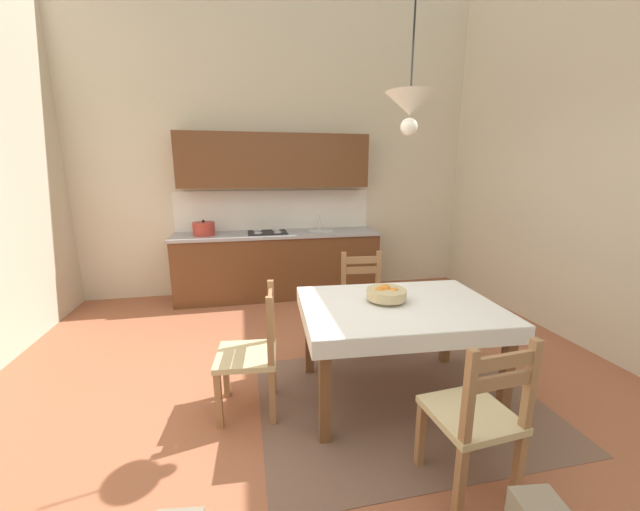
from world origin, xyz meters
name	(u,v)px	position (x,y,z in m)	size (l,w,h in m)	color
ground_plane	(321,397)	(0.00, 0.00, -0.05)	(6.02, 6.01, 0.10)	#A86042
wall_back	(280,145)	(0.00, 2.77, 2.07)	(6.02, 0.12, 4.14)	beige
area_rug	(400,401)	(0.56, -0.25, 0.00)	(2.10, 1.60, 0.01)	#7A5B4B
kitchen_cabinetry	(277,235)	(-0.10, 2.43, 0.86)	(2.77, 0.63, 2.20)	brown
dining_table	(398,319)	(0.56, -0.15, 0.64)	(1.50, 1.12, 0.75)	brown
dining_chair_tv_side	(252,354)	(-0.53, -0.10, 0.44)	(0.46, 0.46, 0.93)	#D1BC89
dining_chair_camera_side	(476,417)	(0.62, -1.04, 0.44)	(0.45, 0.45, 0.93)	#D1BC89
dining_chair_kitchen_side	(364,303)	(0.59, 0.73, 0.44)	(0.46, 0.46, 0.93)	#D1BC89
fruit_bowl	(386,294)	(0.49, -0.07, 0.81)	(0.30, 0.30, 0.12)	tan
pendant_lamp	(410,105)	(0.52, -0.24, 2.12)	(0.32, 0.32, 0.80)	black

